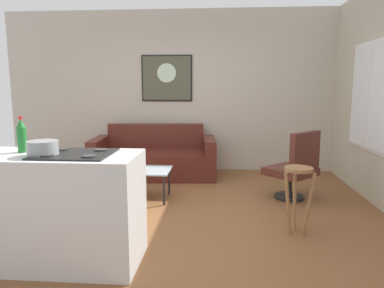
{
  "coord_description": "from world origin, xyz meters",
  "views": [
    {
      "loc": [
        0.64,
        -3.93,
        1.48
      ],
      "look_at": [
        0.26,
        0.9,
        0.7
      ],
      "focal_mm": 33.33,
      "sensor_mm": 36.0,
      "label": 1
    }
  ],
  "objects_px": {
    "wall_painting": "(167,78)",
    "couch": "(154,159)",
    "mixing_bowl": "(43,149)",
    "armchair": "(295,167)",
    "bar_stool": "(298,185)",
    "coffee_table": "(134,172)",
    "soda_bottle_2": "(22,136)"
  },
  "relations": [
    {
      "from": "coffee_table",
      "to": "mixing_bowl",
      "type": "height_order",
      "value": "mixing_bowl"
    },
    {
      "from": "coffee_table",
      "to": "bar_stool",
      "type": "distance_m",
      "value": 2.15
    },
    {
      "from": "couch",
      "to": "armchair",
      "type": "xyz_separation_m",
      "value": [
        2.08,
        -1.12,
        0.16
      ]
    },
    {
      "from": "couch",
      "to": "coffee_table",
      "type": "distance_m",
      "value": 1.25
    },
    {
      "from": "couch",
      "to": "soda_bottle_2",
      "type": "relative_size",
      "value": 6.8
    },
    {
      "from": "couch",
      "to": "wall_painting",
      "type": "xyz_separation_m",
      "value": [
        0.14,
        0.54,
        1.35
      ]
    },
    {
      "from": "bar_stool",
      "to": "couch",
      "type": "bearing_deg",
      "value": 129.95
    },
    {
      "from": "mixing_bowl",
      "to": "wall_painting",
      "type": "bearing_deg",
      "value": 82.71
    },
    {
      "from": "armchair",
      "to": "wall_painting",
      "type": "bearing_deg",
      "value": 139.32
    },
    {
      "from": "couch",
      "to": "bar_stool",
      "type": "bearing_deg",
      "value": -50.05
    },
    {
      "from": "wall_painting",
      "to": "couch",
      "type": "bearing_deg",
      "value": -104.53
    },
    {
      "from": "couch",
      "to": "coffee_table",
      "type": "relative_size",
      "value": 2.18
    },
    {
      "from": "wall_painting",
      "to": "soda_bottle_2",
      "type": "bearing_deg",
      "value": -101.63
    },
    {
      "from": "coffee_table",
      "to": "armchair",
      "type": "distance_m",
      "value": 2.12
    },
    {
      "from": "couch",
      "to": "wall_painting",
      "type": "distance_m",
      "value": 1.46
    },
    {
      "from": "bar_stool",
      "to": "wall_painting",
      "type": "distance_m",
      "value": 3.46
    },
    {
      "from": "armchair",
      "to": "mixing_bowl",
      "type": "distance_m",
      "value": 3.14
    },
    {
      "from": "couch",
      "to": "mixing_bowl",
      "type": "distance_m",
      "value": 3.17
    },
    {
      "from": "wall_painting",
      "to": "bar_stool",
      "type": "bearing_deg",
      "value": -58.09
    },
    {
      "from": "armchair",
      "to": "soda_bottle_2",
      "type": "xyz_separation_m",
      "value": [
        -2.65,
        -1.81,
        0.63
      ]
    },
    {
      "from": "couch",
      "to": "mixing_bowl",
      "type": "relative_size",
      "value": 8.57
    },
    {
      "from": "armchair",
      "to": "wall_painting",
      "type": "xyz_separation_m",
      "value": [
        -1.94,
        1.67,
        1.19
      ]
    },
    {
      "from": "soda_bottle_2",
      "to": "mixing_bowl",
      "type": "distance_m",
      "value": 0.3
    },
    {
      "from": "coffee_table",
      "to": "wall_painting",
      "type": "relative_size",
      "value": 1.06
    },
    {
      "from": "soda_bottle_2",
      "to": "wall_painting",
      "type": "bearing_deg",
      "value": 78.37
    },
    {
      "from": "bar_stool",
      "to": "mixing_bowl",
      "type": "height_order",
      "value": "mixing_bowl"
    },
    {
      "from": "couch",
      "to": "bar_stool",
      "type": "xyz_separation_m",
      "value": [
        1.87,
        -2.24,
        0.22
      ]
    },
    {
      "from": "armchair",
      "to": "bar_stool",
      "type": "height_order",
      "value": "armchair"
    },
    {
      "from": "wall_painting",
      "to": "armchair",
      "type": "bearing_deg",
      "value": -40.68
    },
    {
      "from": "soda_bottle_2",
      "to": "coffee_table",
      "type": "bearing_deg",
      "value": 72.28
    },
    {
      "from": "coffee_table",
      "to": "wall_painting",
      "type": "bearing_deg",
      "value": 84.32
    },
    {
      "from": "couch",
      "to": "armchair",
      "type": "distance_m",
      "value": 2.37
    }
  ]
}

